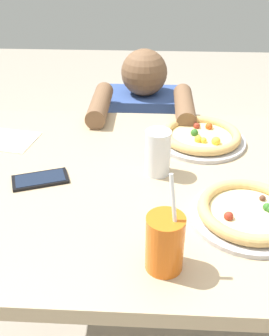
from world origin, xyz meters
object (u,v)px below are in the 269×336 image
(diner_seated, at_px, (143,157))
(drink_cup_colored, at_px, (165,243))
(pizza_near, at_px, (248,213))
(pizza_far, at_px, (201,137))
(cell_phone, at_px, (40,179))
(water_cup_clear, at_px, (158,152))

(diner_seated, bearing_deg, drink_cup_colored, -85.75)
(pizza_near, bearing_deg, pizza_far, 101.23)
(pizza_near, height_order, cell_phone, pizza_near)
(pizza_far, distance_m, cell_phone, 0.52)
(pizza_near, bearing_deg, diner_seated, 108.58)
(water_cup_clear, relative_size, diner_seated, 0.14)
(pizza_near, xyz_separation_m, diner_seated, (-0.27, 0.82, -0.33))
(pizza_far, xyz_separation_m, drink_cup_colored, (-0.12, -0.55, 0.04))
(water_cup_clear, xyz_separation_m, diner_seated, (-0.06, 0.62, -0.38))
(pizza_near, distance_m, pizza_far, 0.40)
(water_cup_clear, bearing_deg, diner_seated, 95.35)
(pizza_far, height_order, water_cup_clear, water_cup_clear)
(cell_phone, bearing_deg, diner_seated, 68.86)
(pizza_near, relative_size, water_cup_clear, 2.12)
(drink_cup_colored, distance_m, water_cup_clear, 0.36)
(pizza_near, bearing_deg, water_cup_clear, 137.87)
(cell_phone, bearing_deg, pizza_near, -14.41)
(pizza_far, bearing_deg, water_cup_clear, -125.89)
(pizza_far, xyz_separation_m, water_cup_clear, (-0.14, -0.19, 0.05))
(drink_cup_colored, relative_size, diner_seated, 0.24)
(water_cup_clear, distance_m, cell_phone, 0.33)
(drink_cup_colored, bearing_deg, pizza_near, 39.08)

